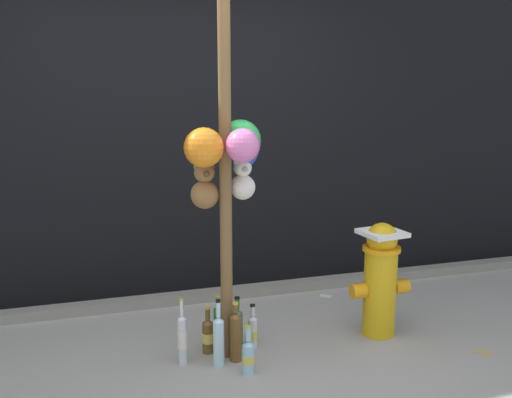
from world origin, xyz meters
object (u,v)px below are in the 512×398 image
at_px(bottle_4, 208,335).
at_px(bottle_6, 248,356).
at_px(bottle_1, 182,338).
at_px(memorial_post, 227,116).
at_px(bottle_2, 237,325).
at_px(bottle_5, 253,331).
at_px(bottle_7, 218,324).
at_px(bottle_3, 236,335).
at_px(bottle_0, 218,340).
at_px(fire_hydrant, 380,277).

xyz_separation_m(bottle_4, bottle_6, (0.17, -0.34, -0.00)).
bearing_deg(bottle_1, bottle_4, 28.29).
relative_size(memorial_post, bottle_2, 8.70).
height_order(memorial_post, bottle_5, memorial_post).
height_order(bottle_6, bottle_7, bottle_7).
bearing_deg(bottle_2, bottle_4, -161.98).
bearing_deg(bottle_7, bottle_4, -134.44).
xyz_separation_m(memorial_post, bottle_6, (0.05, -0.27, -1.41)).
height_order(bottle_3, bottle_5, bottle_3).
xyz_separation_m(bottle_0, bottle_4, (-0.03, 0.19, -0.05)).
relative_size(bottle_2, bottle_5, 1.09).
xyz_separation_m(memorial_post, bottle_1, (-0.31, -0.02, -1.36)).
xyz_separation_m(bottle_5, bottle_6, (-0.12, -0.33, -0.00)).
height_order(memorial_post, bottle_3, memorial_post).
bearing_deg(bottle_6, bottle_4, 116.77).
bearing_deg(bottle_0, bottle_4, 97.70).
bearing_deg(bottle_3, bottle_6, -80.86).
bearing_deg(bottle_0, bottle_6, -46.13).
height_order(bottle_0, bottle_5, bottle_0).
relative_size(bottle_2, bottle_3, 0.85).
height_order(fire_hydrant, bottle_3, fire_hydrant).
bearing_deg(bottle_2, bottle_7, 171.13).
bearing_deg(fire_hydrant, bottle_5, 176.81).
bearing_deg(bottle_4, memorial_post, -30.73).
height_order(bottle_0, bottle_1, same).
relative_size(bottle_3, bottle_5, 1.28).
distance_m(bottle_0, bottle_1, 0.23).
distance_m(bottle_3, bottle_6, 0.19).
bearing_deg(fire_hydrant, bottle_7, 171.95).
bearing_deg(bottle_5, fire_hydrant, -3.19).
distance_m(bottle_1, bottle_2, 0.44).
height_order(bottle_1, bottle_6, bottle_1).
relative_size(bottle_0, bottle_2, 1.30).
bearing_deg(bottle_1, memorial_post, 4.61).
xyz_separation_m(bottle_2, bottle_6, (-0.04, -0.41, -0.02)).
bearing_deg(bottle_4, bottle_3, -47.91).
bearing_deg(fire_hydrant, bottle_0, -174.01).
relative_size(fire_hydrant, bottle_7, 2.32).
distance_m(bottle_0, bottle_7, 0.29).
bearing_deg(bottle_2, memorial_post, -122.52).
xyz_separation_m(memorial_post, fire_hydrant, (1.08, 0.01, -1.11)).
bearing_deg(bottle_2, bottle_5, -46.88).
distance_m(fire_hydrant, bottle_3, 1.09).
bearing_deg(bottle_0, bottle_7, 77.37).
distance_m(bottle_2, bottle_4, 0.23).
distance_m(memorial_post, bottle_2, 1.41).
xyz_separation_m(memorial_post, bottle_3, (0.02, -0.09, -1.36)).
relative_size(fire_hydrant, bottle_2, 2.41).
xyz_separation_m(bottle_5, bottle_7, (-0.21, 0.11, 0.03)).
height_order(bottle_0, bottle_7, bottle_0).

